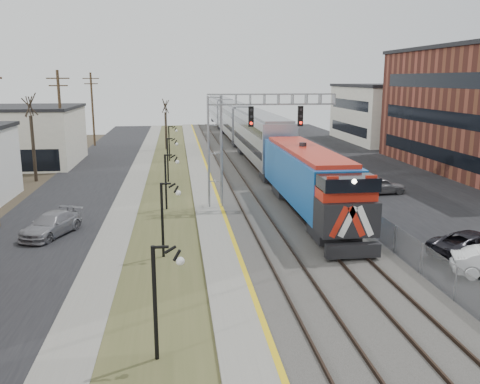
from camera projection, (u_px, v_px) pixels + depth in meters
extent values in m
cube|color=black|center=(77.00, 191.00, 42.11)|extent=(7.00, 120.00, 0.04)
cube|color=gray|center=(132.00, 190.00, 42.65)|extent=(2.00, 120.00, 0.08)
cube|color=#494D29|center=(168.00, 189.00, 43.02)|extent=(4.00, 120.00, 0.06)
cube|color=gray|center=(203.00, 187.00, 43.36)|extent=(2.00, 120.00, 0.24)
cube|color=#595651|center=(261.00, 186.00, 43.97)|extent=(8.00, 120.00, 0.20)
cube|color=black|center=(393.00, 183.00, 45.45)|extent=(16.00, 120.00, 0.04)
cube|color=gold|center=(214.00, 185.00, 43.44)|extent=(0.24, 120.00, 0.01)
cube|color=#2D2119|center=(229.00, 184.00, 43.60)|extent=(0.08, 120.00, 0.15)
cube|color=#2D2119|center=(247.00, 184.00, 43.78)|extent=(0.08, 120.00, 0.15)
cube|color=#2D2119|center=(269.00, 183.00, 44.03)|extent=(0.08, 120.00, 0.15)
cube|color=#2D2119|center=(286.00, 183.00, 44.21)|extent=(0.08, 120.00, 0.15)
cube|color=#1457AA|center=(309.00, 182.00, 33.60)|extent=(3.00, 17.00, 4.25)
cube|color=black|center=(353.00, 250.00, 25.56)|extent=(2.80, 0.50, 0.70)
cube|color=#95979F|center=(260.00, 139.00, 53.14)|extent=(3.00, 22.00, 5.33)
cube|color=#95979F|center=(235.00, 121.00, 75.21)|extent=(3.00, 22.00, 5.33)
cube|color=#95979F|center=(221.00, 112.00, 97.29)|extent=(3.00, 22.00, 5.33)
cube|color=gray|center=(215.00, 153.00, 35.80)|extent=(1.00, 1.00, 8.00)
cube|color=gray|center=(271.00, 99.00, 35.47)|extent=(9.00, 0.80, 0.80)
cube|color=black|center=(251.00, 117.00, 35.10)|extent=(0.35, 0.25, 1.40)
cube|color=black|center=(300.00, 116.00, 35.53)|extent=(0.35, 0.25, 1.40)
cylinder|color=black|center=(155.00, 305.00, 16.44)|extent=(0.14, 0.14, 4.00)
cylinder|color=black|center=(162.00, 221.00, 26.13)|extent=(0.14, 0.14, 4.00)
cylinder|color=black|center=(166.00, 182.00, 35.81)|extent=(0.14, 0.14, 4.00)
cylinder|color=black|center=(168.00, 160.00, 45.49)|extent=(0.14, 0.14, 4.00)
cylinder|color=black|center=(169.00, 144.00, 57.11)|extent=(0.14, 0.14, 4.00)
cylinder|color=#4C3823|center=(61.00, 122.00, 50.34)|extent=(0.28, 0.28, 10.00)
cylinder|color=#4C3823|center=(93.00, 110.00, 69.71)|extent=(0.28, 0.28, 10.00)
cube|color=gray|center=(308.00, 177.00, 44.33)|extent=(0.04, 120.00, 1.60)
cube|color=beige|center=(10.00, 137.00, 54.83)|extent=(14.00, 12.00, 6.00)
cube|color=beige|center=(401.00, 114.00, 75.33)|extent=(16.00, 18.00, 8.00)
cylinder|color=#382D23|center=(34.00, 149.00, 45.76)|extent=(0.30, 0.30, 5.95)
cylinder|color=#382D23|center=(166.00, 131.00, 66.64)|extent=(0.30, 0.30, 4.90)
imported|color=black|center=(477.00, 246.00, 26.24)|extent=(5.58, 3.60, 1.43)
imported|color=slate|center=(381.00, 186.00, 41.02)|extent=(4.12, 2.04, 1.35)
imported|color=#0C3E22|center=(313.00, 162.00, 52.82)|extent=(4.15, 2.04, 1.31)
imported|color=gray|center=(51.00, 225.00, 30.10)|extent=(3.47, 4.94, 1.33)
imported|color=slate|center=(327.00, 158.00, 55.25)|extent=(4.71, 3.08, 1.49)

